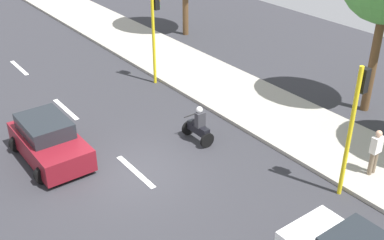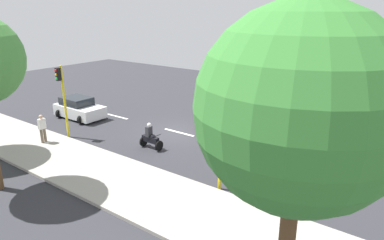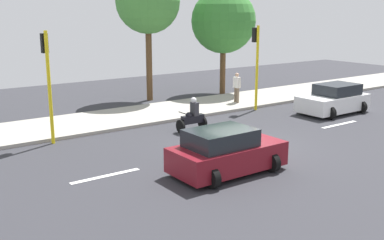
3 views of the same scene
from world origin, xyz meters
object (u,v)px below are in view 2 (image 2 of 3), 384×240
(traffic_light_midblock, at_px, (62,92))
(car_maroon, at_px, (230,122))
(car_white, at_px, (79,108))
(street_tree_north, at_px, (300,110))
(motorcycle, at_px, (151,138))
(traffic_light_corner, at_px, (220,128))
(pedestrian_near_signal, at_px, (42,128))

(traffic_light_midblock, bearing_deg, car_maroon, 131.60)
(car_white, distance_m, street_tree_north, 21.56)
(car_white, xyz_separation_m, motorcycle, (1.23, 8.22, -0.07))
(traffic_light_midblock, bearing_deg, street_tree_north, 71.33)
(motorcycle, xyz_separation_m, traffic_light_corner, (1.79, 5.72, 2.29))
(traffic_light_midblock, bearing_deg, car_white, -137.36)
(car_maroon, xyz_separation_m, street_tree_north, (12.38, 8.60, 5.18))
(car_white, height_order, motorcycle, motorcycle)
(pedestrian_near_signal, relative_size, traffic_light_corner, 0.38)
(motorcycle, bearing_deg, car_maroon, 155.74)
(traffic_light_midblock, relative_size, street_tree_north, 0.56)
(car_maroon, distance_m, car_white, 11.19)
(traffic_light_midblock, distance_m, street_tree_north, 17.49)
(motorcycle, relative_size, pedestrian_near_signal, 0.91)
(traffic_light_corner, bearing_deg, pedestrian_near_signal, -82.19)
(motorcycle, distance_m, street_tree_north, 14.12)
(car_white, relative_size, pedestrian_near_signal, 2.27)
(car_maroon, distance_m, traffic_light_corner, 7.99)
(pedestrian_near_signal, distance_m, traffic_light_corner, 11.46)
(motorcycle, relative_size, street_tree_north, 0.19)
(street_tree_north, bearing_deg, traffic_light_corner, -136.88)
(car_maroon, height_order, street_tree_north, street_tree_north)
(street_tree_north, bearing_deg, motorcycle, -123.89)
(motorcycle, bearing_deg, street_tree_north, 56.11)
(car_maroon, distance_m, pedestrian_near_signal, 11.45)
(motorcycle, xyz_separation_m, street_tree_north, (7.31, 10.88, 5.24))
(car_white, height_order, street_tree_north, street_tree_north)
(car_white, distance_m, traffic_light_corner, 14.43)
(pedestrian_near_signal, distance_m, street_tree_north, 17.52)
(car_maroon, bearing_deg, traffic_light_midblock, -48.40)
(pedestrian_near_signal, xyz_separation_m, traffic_light_midblock, (-1.54, 0.04, 1.87))
(pedestrian_near_signal, bearing_deg, street_tree_north, 76.32)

